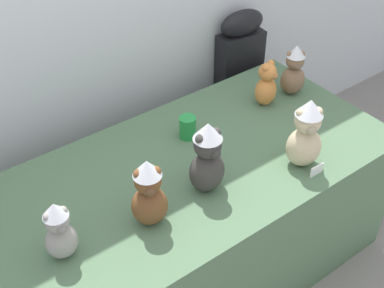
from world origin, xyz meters
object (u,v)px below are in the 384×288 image
at_px(teddy_bear_chestnut, 149,193).
at_px(teddy_bear_mocha, 294,71).
at_px(teddy_bear_ginger, 266,85).
at_px(instrument_case, 238,89).
at_px(party_cup_green, 188,127).
at_px(teddy_bear_charcoal, 207,158).
at_px(teddy_bear_ash, 59,231).
at_px(teddy_bear_sand, 306,134).
at_px(display_table, 192,222).

bearing_deg(teddy_bear_chestnut, teddy_bear_mocha, 39.42).
relative_size(teddy_bear_ginger, teddy_bear_mocha, 0.86).
xyz_separation_m(instrument_case, party_cup_green, (-0.69, -0.42, 0.27)).
relative_size(instrument_case, teddy_bear_ginger, 4.33).
distance_m(teddy_bear_charcoal, teddy_bear_mocha, 0.87).
height_order(teddy_bear_ash, teddy_bear_chestnut, teddy_bear_chestnut).
relative_size(teddy_bear_chestnut, teddy_bear_sand, 0.92).
height_order(display_table, party_cup_green, party_cup_green).
relative_size(display_table, teddy_bear_chestnut, 6.01).
xyz_separation_m(display_table, teddy_bear_ginger, (0.59, 0.16, 0.48)).
bearing_deg(instrument_case, teddy_bear_charcoal, -133.12).
relative_size(teddy_bear_chestnut, teddy_bear_mocha, 1.12).
bearing_deg(teddy_bear_chestnut, teddy_bear_charcoal, 26.23).
bearing_deg(teddy_bear_sand, teddy_bear_ginger, 96.47).
height_order(teddy_bear_charcoal, teddy_bear_chestnut, teddy_bear_charcoal).
distance_m(display_table, instrument_case, 1.00).
bearing_deg(teddy_bear_chestnut, teddy_bear_ash, -165.51).
bearing_deg(teddy_bear_charcoal, teddy_bear_mocha, 22.14).
height_order(instrument_case, teddy_bear_sand, teddy_bear_sand).
height_order(instrument_case, teddy_bear_mocha, instrument_case).
relative_size(teddy_bear_sand, party_cup_green, 3.10).
relative_size(teddy_bear_charcoal, teddy_bear_ash, 1.29).
distance_m(display_table, teddy_bear_charcoal, 0.56).
bearing_deg(teddy_bear_ginger, teddy_bear_mocha, -21.01).
bearing_deg(teddy_bear_charcoal, teddy_bear_chestnut, -175.48).
bearing_deg(teddy_bear_chestnut, display_table, 50.47).
bearing_deg(teddy_bear_sand, display_table, 174.52).
xyz_separation_m(teddy_bear_chestnut, teddy_bear_mocha, (1.10, 0.32, -0.02)).
xyz_separation_m(teddy_bear_sand, party_cup_green, (-0.29, 0.46, -0.11)).
relative_size(display_table, teddy_bear_ginger, 7.84).
distance_m(teddy_bear_ash, teddy_bear_sand, 1.08).
xyz_separation_m(teddy_bear_ginger, teddy_bear_ash, (-1.27, -0.28, 0.02)).
xyz_separation_m(teddy_bear_ginger, teddy_bear_mocha, (0.18, -0.01, 0.03)).
bearing_deg(teddy_bear_ginger, teddy_bear_chestnut, -177.70).
bearing_deg(display_table, teddy_bear_charcoal, -104.04).
height_order(teddy_bear_ash, teddy_bear_mocha, teddy_bear_mocha).
xyz_separation_m(display_table, teddy_bear_mocha, (0.77, 0.15, 0.51)).
relative_size(teddy_bear_ash, party_cup_green, 2.41).
relative_size(teddy_bear_ginger, teddy_bear_charcoal, 0.71).
bearing_deg(teddy_bear_ginger, party_cup_green, 160.61).
relative_size(instrument_case, teddy_bear_sand, 3.06).
bearing_deg(teddy_bear_sand, teddy_bear_chestnut, -158.55).
height_order(teddy_bear_ginger, teddy_bear_sand, teddy_bear_sand).
bearing_deg(teddy_bear_ginger, teddy_bear_sand, -131.26).
distance_m(teddy_bear_charcoal, teddy_bear_chestnut, 0.29).
distance_m(teddy_bear_ash, teddy_bear_mocha, 1.47).
height_order(teddy_bear_sand, teddy_bear_mocha, teddy_bear_sand).
xyz_separation_m(teddy_bear_charcoal, teddy_bear_sand, (0.43, -0.13, 0.00)).
bearing_deg(party_cup_green, display_table, -121.02).
height_order(display_table, teddy_bear_charcoal, teddy_bear_charcoal).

